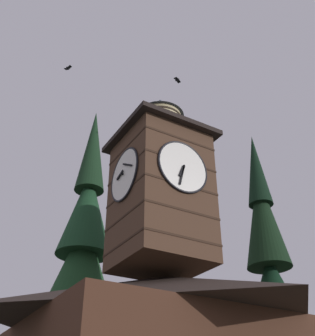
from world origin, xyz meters
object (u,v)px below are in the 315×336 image
at_px(clock_tower, 160,187).
at_px(flying_bird_high, 68,68).
at_px(pine_tree_aside, 275,307).
at_px(flying_bird_low, 177,80).
at_px(pine_tree_behind, 79,294).
at_px(moon, 160,288).

bearing_deg(clock_tower, flying_bird_high, -43.63).
height_order(pine_tree_aside, flying_bird_low, flying_bird_low).
distance_m(clock_tower, flying_bird_low, 9.26).
relative_size(pine_tree_behind, flying_bird_low, 34.24).
bearing_deg(pine_tree_behind, flying_bird_low, 118.52).
bearing_deg(clock_tower, moon, -121.00).
xyz_separation_m(flying_bird_high, flying_bird_low, (-6.25, 2.58, -0.06)).
bearing_deg(clock_tower, pine_tree_behind, -82.28).
height_order(clock_tower, moon, moon).
xyz_separation_m(pine_tree_behind, pine_tree_aside, (-10.53, 3.92, -0.19)).
bearing_deg(pine_tree_aside, moon, -107.10).
xyz_separation_m(clock_tower, pine_tree_behind, (0.95, -6.99, -3.57)).
distance_m(pine_tree_behind, flying_bird_low, 14.02).
height_order(clock_tower, flying_bird_low, flying_bird_low).
xyz_separation_m(pine_tree_behind, flying_bird_low, (-3.05, 5.61, 12.48)).
bearing_deg(clock_tower, pine_tree_aside, -162.26).
xyz_separation_m(clock_tower, flying_bird_high, (4.16, -3.96, 8.97)).
relative_size(moon, flying_bird_low, 3.23).
bearing_deg(flying_bird_low, pine_tree_aside, -167.32).
bearing_deg(pine_tree_aside, flying_bird_high, -3.74).
xyz_separation_m(clock_tower, flying_bird_low, (-2.10, -1.38, 8.91)).
distance_m(clock_tower, flying_bird_high, 10.65).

